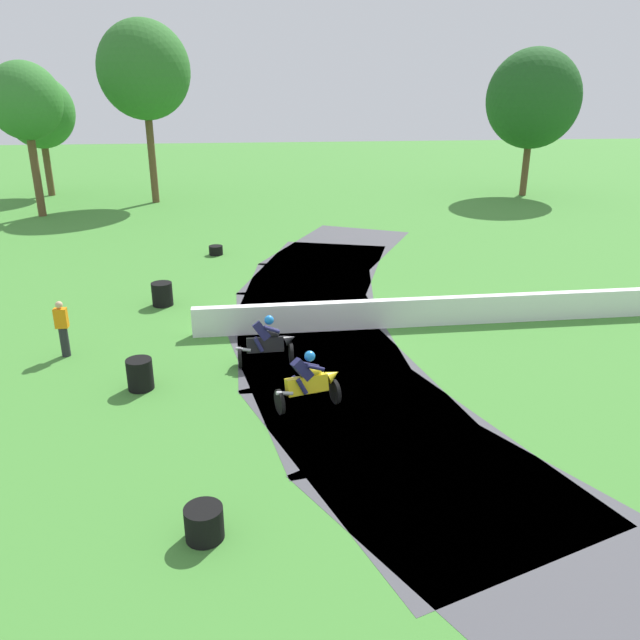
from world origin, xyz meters
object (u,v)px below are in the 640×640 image
(tire_stack_mid_a, at_px, (162,294))
(tire_stack_mid_b, at_px, (140,374))
(tire_stack_far, at_px, (204,523))
(track_marshal, at_px, (63,329))
(tire_stack_near, at_px, (216,250))
(motorcycle_lead_black, at_px, (268,342))
(motorcycle_chase_yellow, at_px, (309,381))

(tire_stack_mid_a, bearing_deg, tire_stack_mid_b, -87.97)
(tire_stack_far, bearing_deg, track_marshal, 118.32)
(tire_stack_near, xyz_separation_m, tire_stack_mid_a, (-1.52, -6.50, 0.20))
(motorcycle_lead_black, height_order, tire_stack_near, motorcycle_lead_black)
(tire_stack_mid_b, bearing_deg, tire_stack_near, 84.25)
(tire_stack_near, height_order, tire_stack_mid_b, tire_stack_mid_b)
(motorcycle_lead_black, height_order, tire_stack_mid_a, motorcycle_lead_black)
(motorcycle_lead_black, xyz_separation_m, motorcycle_chase_yellow, (0.91, -2.51, 0.01))
(tire_stack_far, xyz_separation_m, track_marshal, (-4.37, 8.10, 0.52))
(motorcycle_chase_yellow, bearing_deg, motorcycle_lead_black, 109.93)
(motorcycle_lead_black, xyz_separation_m, track_marshal, (-5.66, 1.13, 0.18))
(tire_stack_far, bearing_deg, tire_stack_near, 92.01)
(motorcycle_lead_black, distance_m, motorcycle_chase_yellow, 2.67)
(motorcycle_chase_yellow, xyz_separation_m, tire_stack_mid_b, (-4.16, 1.34, -0.25))
(motorcycle_lead_black, bearing_deg, motorcycle_chase_yellow, -70.07)
(tire_stack_mid_a, relative_size, tire_stack_far, 1.19)
(motorcycle_lead_black, bearing_deg, tire_stack_near, 99.50)
(tire_stack_far, height_order, track_marshal, track_marshal)
(track_marshal, bearing_deg, tire_stack_mid_a, 61.57)
(motorcycle_lead_black, height_order, motorcycle_chase_yellow, motorcycle_chase_yellow)
(tire_stack_near, height_order, tire_stack_mid_a, tire_stack_mid_a)
(tire_stack_mid_a, relative_size, tire_stack_mid_b, 1.00)
(tire_stack_near, distance_m, tire_stack_mid_a, 6.68)
(motorcycle_lead_black, xyz_separation_m, tire_stack_mid_b, (-3.25, -1.16, -0.24))
(motorcycle_chase_yellow, bearing_deg, tire_stack_mid_b, 162.07)
(motorcycle_chase_yellow, relative_size, tire_stack_near, 2.77)
(tire_stack_mid_a, xyz_separation_m, tire_stack_far, (2.17, -12.15, -0.10))
(tire_stack_mid_b, xyz_separation_m, tire_stack_far, (1.95, -5.81, -0.10))
(motorcycle_lead_black, bearing_deg, tire_stack_mid_b, -160.26)
(motorcycle_lead_black, height_order, tire_stack_mid_b, motorcycle_lead_black)
(tire_stack_near, bearing_deg, motorcycle_chase_yellow, -78.59)
(motorcycle_chase_yellow, distance_m, tire_stack_near, 14.48)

